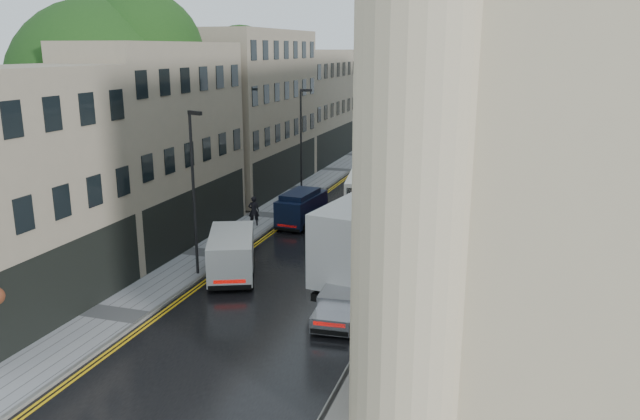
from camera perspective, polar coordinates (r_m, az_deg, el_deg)
The scene contains 15 objects.
road at distance 39.56m, azimuth 3.04°, elevation -1.25°, with size 9.00×85.00×0.02m, color black.
left_sidewalk at distance 41.34m, azimuth -4.83°, elevation -0.51°, with size 2.70×85.00×0.12m, color gray.
right_sidewalk at distance 38.61m, azimuth 10.83°, elevation -1.82°, with size 1.80×85.00×0.12m, color slate.
old_shop_row at distance 43.93m, azimuth -8.14°, elevation 8.19°, with size 4.50×56.00×12.00m, color gray, non-canonical shape.
modern_block at distance 35.57m, azimuth 18.98°, elevation 7.68°, with size 8.00×40.00×14.00m, color #BBAB8B, non-canonical shape.
tree_near at distance 36.87m, azimuth -19.31°, elevation 7.79°, with size 10.56×10.56×13.89m, color black, non-canonical shape.
tree_far at distance 47.80m, azimuth -9.60°, elevation 8.92°, with size 9.24×9.24×12.46m, color black, non-canonical shape.
cream_bus at distance 38.22m, azimuth 2.79°, elevation 0.82°, with size 2.81×12.35×3.37m, color white, non-canonical shape.
white_lorry at distance 27.73m, azimuth 0.58°, elevation -3.71°, with size 2.37×7.90×4.15m, color silver, non-canonical shape.
silver_hatchback at distance 24.63m, azimuth -0.53°, elevation -9.65°, with size 1.57×3.58×1.34m, color #A3A3A8, non-canonical shape.
white_van at distance 29.04m, azimuth -10.12°, elevation -5.14°, with size 2.06×4.81×2.18m, color silver, non-canonical shape.
navy_van at distance 38.03m, azimuth -3.74°, elevation -0.14°, with size 1.77×4.42×2.25m, color black, non-canonical shape.
pedestrian at distance 38.73m, azimuth -6.07°, elevation -0.08°, with size 0.67×0.44×1.85m, color black.
lamp_post_near at distance 30.12m, azimuth -11.47°, elevation 1.36°, with size 0.89×0.20×7.88m, color black, non-canonical shape.
lamp_post_far at distance 45.81m, azimuth -1.74°, elevation 6.08°, with size 0.88×0.19×7.79m, color black, non-canonical shape.
Camera 1 is at (9.47, -9.35, 10.82)m, focal length 35.00 mm.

